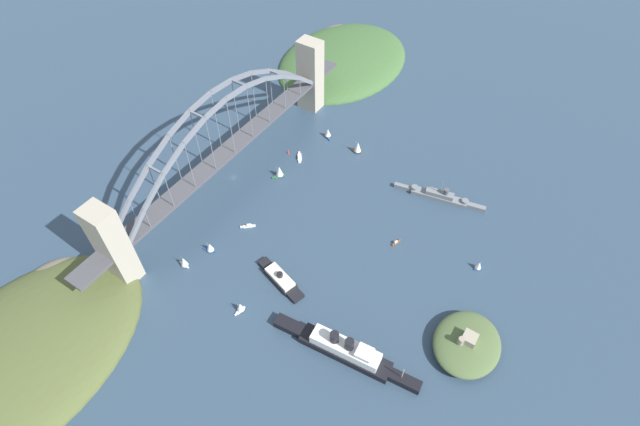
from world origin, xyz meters
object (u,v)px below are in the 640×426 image
(small_boat_5, at_px, (300,157))
(small_boat_8, at_px, (184,262))
(small_boat_1, at_px, (248,226))
(channel_marker_buoy, at_px, (288,152))
(small_boat_4, at_px, (396,243))
(small_boat_6, at_px, (210,247))
(small_boat_3, at_px, (358,147))
(naval_cruiser, at_px, (440,196))
(small_boat_0, at_px, (240,307))
(small_boat_2, at_px, (479,265))
(fort_island_mid_harbor, at_px, (467,344))
(small_boat_7, at_px, (279,171))
(ocean_liner, at_px, (345,350))
(seaplane_taxiing_near_bridge, at_px, (254,127))
(harbor_arch_bridge, at_px, (228,145))
(harbor_ferry_steamer, at_px, (280,279))
(small_boat_9, at_px, (328,133))

(small_boat_5, xyz_separation_m, small_boat_8, (127.83, -3.84, 3.89))
(small_boat_1, height_order, channel_marker_buoy, channel_marker_buoy)
(small_boat_1, relative_size, small_boat_5, 0.80)
(small_boat_4, relative_size, small_boat_6, 0.89)
(small_boat_3, relative_size, channel_marker_buoy, 4.21)
(naval_cruiser, distance_m, channel_marker_buoy, 125.25)
(small_boat_0, height_order, small_boat_2, small_boat_0)
(fort_island_mid_harbor, xyz_separation_m, small_boat_7, (-55.45, -175.34, 0.37))
(ocean_liner, bearing_deg, small_boat_6, -96.91)
(ocean_liner, relative_size, small_boat_8, 9.20)
(small_boat_2, distance_m, small_boat_5, 161.47)
(ocean_liner, height_order, fort_island_mid_harbor, ocean_liner)
(ocean_liner, distance_m, seaplane_taxiing_near_bridge, 215.31)
(fort_island_mid_harbor, relative_size, seaplane_taxiing_near_bridge, 4.05)
(small_boat_3, relative_size, small_boat_5, 1.02)
(naval_cruiser, bearing_deg, harbor_arch_bridge, -65.15)
(ocean_liner, distance_m, small_boat_8, 121.07)
(seaplane_taxiing_near_bridge, distance_m, small_boat_6, 129.99)
(small_boat_5, bearing_deg, ocean_liner, 43.57)
(small_boat_8, bearing_deg, seaplane_taxiing_near_bridge, -160.03)
(small_boat_1, bearing_deg, small_boat_4, 115.00)
(harbor_ferry_steamer, height_order, small_boat_2, small_boat_2)
(ocean_liner, height_order, small_boat_9, ocean_liner)
(harbor_arch_bridge, bearing_deg, small_boat_1, 51.34)
(naval_cruiser, height_order, small_boat_3, naval_cruiser)
(small_boat_1, height_order, small_boat_6, small_boat_6)
(ocean_liner, distance_m, small_boat_0, 69.42)
(small_boat_7, bearing_deg, small_boat_8, -1.54)
(fort_island_mid_harbor, distance_m, small_boat_6, 174.46)
(harbor_arch_bridge, relative_size, small_boat_6, 31.43)
(harbor_arch_bridge, bearing_deg, small_boat_5, 146.25)
(small_boat_5, bearing_deg, small_boat_9, 171.65)
(naval_cruiser, height_order, small_boat_4, naval_cruiser)
(fort_island_mid_harbor, height_order, small_boat_3, fort_island_mid_harbor)
(naval_cruiser, relative_size, small_boat_1, 7.48)
(small_boat_0, height_order, small_boat_9, small_boat_9)
(small_boat_2, bearing_deg, seaplane_taxiing_near_bridge, -98.54)
(small_boat_1, height_order, small_boat_5, small_boat_1)
(seaplane_taxiing_near_bridge, relative_size, small_boat_8, 1.10)
(small_boat_7, bearing_deg, naval_cruiser, 112.00)
(small_boat_0, xyz_separation_m, small_boat_1, (-55.08, -38.16, -3.40))
(fort_island_mid_harbor, xyz_separation_m, seaplane_taxiing_near_bridge, (-89.25, -227.58, -3.04))
(seaplane_taxiing_near_bridge, bearing_deg, small_boat_1, 36.21)
(fort_island_mid_harbor, height_order, small_boat_1, fort_island_mid_harbor)
(naval_cruiser, distance_m, seaplane_taxiing_near_bridge, 166.38)
(fort_island_mid_harbor, relative_size, small_boat_2, 5.72)
(harbor_arch_bridge, xyz_separation_m, fort_island_mid_harbor, (35.07, 204.88, -27.58))
(naval_cruiser, bearing_deg, small_boat_8, -38.14)
(small_boat_7, bearing_deg, small_boat_9, 174.15)
(small_boat_0, bearing_deg, seaplane_taxiing_near_bridge, -144.36)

